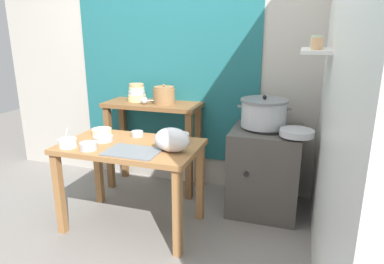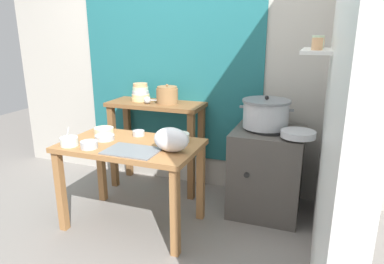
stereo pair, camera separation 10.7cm
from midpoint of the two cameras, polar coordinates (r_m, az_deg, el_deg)
ground_plane at (r=3.01m, az=-9.75°, el=-15.73°), size 9.00×9.00×0.00m
wall_back at (r=3.54m, az=-1.22°, el=11.74°), size 4.40×0.12×2.60m
wall_right at (r=2.46m, az=21.78°, el=8.55°), size 0.30×3.20×2.60m
prep_table at (r=2.84m, az=-11.10°, el=-4.08°), size 1.10×0.66×0.72m
back_shelf_table at (r=3.52m, az=-7.27°, el=1.25°), size 0.96×0.40×0.90m
stove_block at (r=3.19m, az=10.92°, el=-6.12°), size 0.60×0.61×0.78m
steamer_pot at (r=3.06m, az=10.75°, el=3.12°), size 0.46×0.41×0.28m
clay_pot at (r=3.40m, az=-5.52°, el=6.03°), size 0.21×0.21×0.19m
bowl_stack_enamel at (r=3.57m, az=-9.92°, el=6.29°), size 0.19×0.19×0.18m
ladle at (r=3.41m, az=-8.64°, el=5.14°), size 0.24×0.10×0.07m
serving_tray at (r=2.61m, az=-10.92°, el=-3.20°), size 0.40×0.28×0.01m
plastic_bag at (r=2.56m, az=-4.49°, el=-1.31°), size 0.27×0.16×0.19m
wide_pan at (r=2.86m, az=15.83°, el=-0.12°), size 0.27×0.27×0.05m
prep_bowl_0 at (r=2.80m, az=-3.35°, el=-0.90°), size 0.17×0.17×0.07m
prep_bowl_1 at (r=2.85m, az=-20.77°, el=-1.66°), size 0.14×0.14×0.14m
prep_bowl_2 at (r=2.99m, az=-10.02°, el=-0.25°), size 0.10×0.10×0.04m
prep_bowl_3 at (r=2.74m, az=-17.74°, el=-2.18°), size 0.13×0.13×0.06m
prep_bowl_4 at (r=3.10m, az=-15.59°, el=0.08°), size 0.17×0.17×0.05m
prep_bowl_5 at (r=2.93m, az=-15.40°, el=-1.00°), size 0.16×0.16×0.04m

